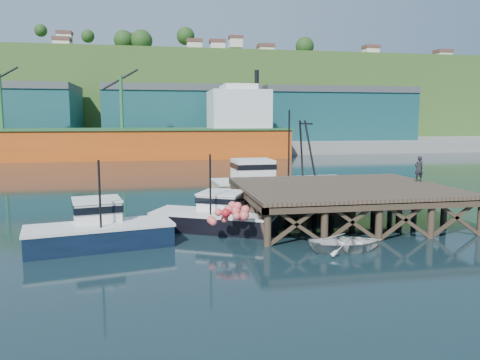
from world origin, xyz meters
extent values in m
plane|color=black|center=(0.00, 0.00, 0.00)|extent=(300.00, 300.00, 0.00)
cube|color=brown|center=(5.50, 0.00, 2.00)|extent=(12.00, 10.00, 0.25)
cube|color=#473828|center=(5.50, -4.85, 1.75)|extent=(12.00, 0.30, 0.35)
cylinder|color=#473828|center=(-0.20, -4.70, 0.80)|extent=(0.36, 0.36, 2.60)
cylinder|color=#473828|center=(-0.20, 4.70, 0.80)|extent=(0.36, 0.36, 2.60)
cylinder|color=#473828|center=(11.20, 4.70, 0.80)|extent=(0.36, 0.36, 2.60)
cube|color=gray|center=(0.00, 70.00, 1.00)|extent=(160.00, 40.00, 2.00)
cube|color=#195054|center=(0.00, 65.00, 6.50)|extent=(28.00, 16.00, 9.00)
cube|color=#195054|center=(30.00, 65.00, 6.50)|extent=(30.00, 16.00, 9.00)
cube|color=#D65214|center=(-12.00, 48.00, 2.20)|extent=(55.00, 9.50, 4.40)
cube|color=#26592D|center=(-12.00, 48.00, 4.50)|extent=(55.50, 10.00, 0.30)
cube|color=silver|center=(8.00, 48.00, 7.50)|extent=(9.00, 9.00, 6.00)
cube|color=silver|center=(8.00, 48.00, 10.80)|extent=(5.00, 7.00, 1.20)
cylinder|color=black|center=(11.00, 48.00, 12.50)|extent=(0.70, 0.70, 2.50)
cube|color=#2D511E|center=(0.00, 100.00, 11.00)|extent=(220.00, 50.00, 22.00)
cube|color=black|center=(-8.01, -3.47, 0.51)|extent=(6.92, 3.62, 1.02)
cube|color=silver|center=(-8.01, -3.47, 1.04)|extent=(7.06, 3.69, 0.14)
cube|color=silver|center=(-8.24, -2.31, 1.53)|extent=(2.52, 2.52, 1.02)
cube|color=black|center=(-8.24, -2.31, 1.76)|extent=(2.66, 2.66, 0.34)
cylinder|color=black|center=(-7.88, -4.11, 2.61)|extent=(0.10, 0.10, 3.18)
cube|color=black|center=(-2.25, -1.04, 0.46)|extent=(7.06, 5.21, 0.92)
cube|color=silver|center=(-2.25, -1.04, 0.94)|extent=(7.20, 5.32, 0.12)
cube|color=silver|center=(-1.70, 0.03, 1.38)|extent=(2.98, 2.98, 0.92)
cube|color=black|center=(-1.70, 0.03, 1.59)|extent=(3.14, 3.14, 0.31)
cylinder|color=black|center=(-2.55, -1.63, 2.56)|extent=(0.10, 0.10, 3.28)
sphere|color=#EA5658|center=(-2.46, -3.90, 1.13)|extent=(0.43, 0.43, 0.43)
sphere|color=#EA5658|center=(-1.54, -3.70, 1.33)|extent=(0.43, 0.43, 0.43)
sphere|color=red|center=(-1.95, -4.21, 1.54)|extent=(0.43, 0.43, 0.43)
cube|color=beige|center=(3.68, 6.50, 0.80)|extent=(9.94, 3.86, 1.60)
cube|color=silver|center=(3.68, 6.50, 1.65)|extent=(10.13, 4.05, 0.13)
cube|color=silver|center=(1.45, 6.50, 2.40)|extent=(2.79, 2.62, 1.60)
cube|color=black|center=(1.45, 6.50, 2.76)|extent=(2.88, 2.71, 0.36)
cylinder|color=black|center=(4.12, 6.50, 4.00)|extent=(0.12, 0.12, 5.34)
imported|color=silver|center=(3.22, -6.07, 0.36)|extent=(3.50, 2.54, 0.71)
imported|color=black|center=(10.90, 0.78, 2.93)|extent=(0.61, 0.42, 1.60)
camera|label=1|loc=(-5.47, -25.79, 6.01)|focal=35.00mm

